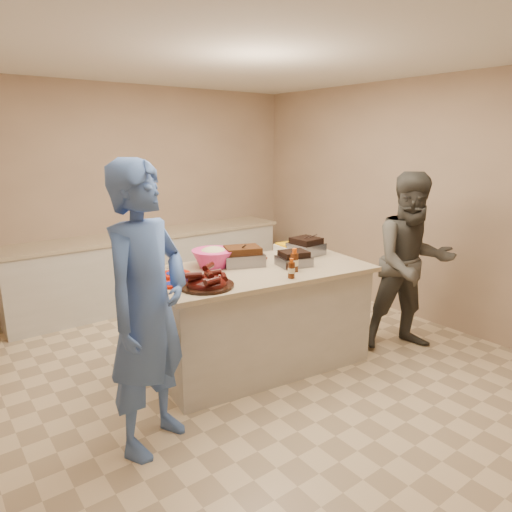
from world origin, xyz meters
TOP-DOWN VIEW (x-y plane):
  - room at (0.00, 0.00)m, footprint 4.50×5.00m
  - back_counter at (0.00, 2.20)m, footprint 3.60×0.64m
  - island at (0.06, 0.00)m, footprint 2.07×1.27m
  - rib_platter at (-0.60, -0.18)m, footprint 0.47×0.47m
  - pulled_pork_tray at (-0.00, 0.18)m, footprint 0.44×0.39m
  - brisket_tray at (0.36, -0.12)m, footprint 0.33×0.29m
  - roasting_pan at (0.73, 0.12)m, footprint 0.31×0.31m
  - coleslaw_bowl at (-0.24, 0.28)m, footprint 0.43×0.43m
  - sausage_plate at (0.16, 0.28)m, footprint 0.34×0.34m
  - mac_cheese_dish at (0.73, 0.33)m, footprint 0.34×0.27m
  - bbq_bottle_a at (0.08, -0.40)m, footprint 0.06×0.06m
  - bbq_bottle_b at (0.23, -0.27)m, footprint 0.08×0.08m
  - mustard_bottle at (-0.15, 0.22)m, footprint 0.05×0.05m
  - sauce_bowl at (0.08, 0.13)m, footprint 0.14×0.06m
  - plate_stack_large at (-0.66, 0.21)m, footprint 0.28×0.28m
  - plate_stack_small at (-0.81, -0.00)m, footprint 0.19×0.19m
  - plastic_cup at (-0.55, 0.46)m, footprint 0.10×0.10m
  - basket_stack at (-0.07, 0.43)m, footprint 0.22×0.17m
  - guest_blue at (-1.21, -0.48)m, footprint 1.53×2.03m
  - guest_gray at (1.46, -0.61)m, footprint 1.61×1.94m

SIDE VIEW (x-z plane):
  - room at x=0.00m, z-range -1.35..1.35m
  - island at x=0.06m, z-range -0.46..0.46m
  - guest_blue at x=-1.21m, z-range -0.23..0.23m
  - guest_gray at x=1.46m, z-range -0.33..0.33m
  - back_counter at x=0.00m, z-range 0.00..0.90m
  - rib_platter at x=-0.60m, z-range 0.84..1.01m
  - pulled_pork_tray at x=0.00m, z-range 0.87..0.98m
  - brisket_tray at x=0.36m, z-range 0.88..0.97m
  - roasting_pan at x=0.73m, z-range 0.87..0.98m
  - coleslaw_bowl at x=-0.24m, z-range 0.79..1.06m
  - sausage_plate at x=0.16m, z-range 0.90..0.95m
  - mac_cheese_dish at x=0.73m, z-range 0.88..0.97m
  - bbq_bottle_a at x=0.08m, z-range 0.84..1.01m
  - bbq_bottle_b at x=0.23m, z-range 0.82..1.03m
  - mustard_bottle at x=-0.15m, z-range 0.87..0.98m
  - sauce_bowl at x=0.08m, z-range 0.85..0.99m
  - plate_stack_large at x=-0.66m, z-range 0.91..0.94m
  - plate_stack_small at x=-0.81m, z-range 0.91..0.94m
  - plastic_cup at x=-0.55m, z-range 0.88..0.97m
  - basket_stack at x=-0.07m, z-range 0.87..0.98m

